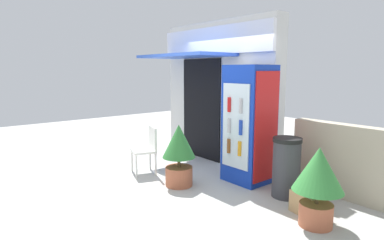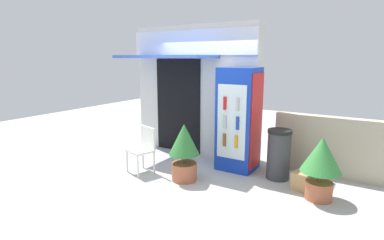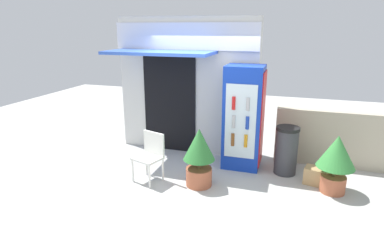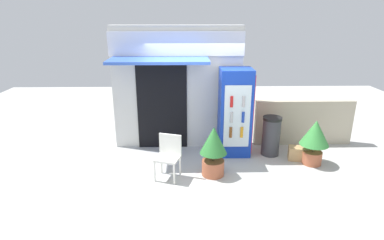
# 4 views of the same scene
# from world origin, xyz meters

# --- Properties ---
(ground) EXTENTS (16.00, 16.00, 0.00)m
(ground) POSITION_xyz_m (0.00, 0.00, 0.00)
(ground) COLOR #B2B2AD
(storefront_building) EXTENTS (3.03, 1.30, 2.88)m
(storefront_building) POSITION_xyz_m (-0.57, 1.43, 1.50)
(storefront_building) COLOR silver
(storefront_building) RESTS_ON ground
(drink_cooler) EXTENTS (0.73, 0.71, 1.99)m
(drink_cooler) POSITION_xyz_m (0.77, 0.91, 1.00)
(drink_cooler) COLOR #1438B2
(drink_cooler) RESTS_ON ground
(plastic_chair) EXTENTS (0.56, 0.53, 0.88)m
(plastic_chair) POSITION_xyz_m (-0.70, -0.21, 0.51)
(plastic_chair) COLOR white
(plastic_chair) RESTS_ON ground
(potted_plant_near_shop) EXTENTS (0.54, 0.54, 1.03)m
(potted_plant_near_shop) POSITION_xyz_m (0.19, -0.15, 0.59)
(potted_plant_near_shop) COLOR #AD5B3D
(potted_plant_near_shop) RESTS_ON ground
(potted_plant_curbside) EXTENTS (0.61, 0.61, 1.00)m
(potted_plant_curbside) POSITION_xyz_m (2.39, 0.30, 0.62)
(potted_plant_curbside) COLOR #AD5B3D
(potted_plant_curbside) RESTS_ON ground
(trash_bin) EXTENTS (0.43, 0.43, 0.91)m
(trash_bin) POSITION_xyz_m (1.60, 0.81, 0.46)
(trash_bin) COLOR #38383D
(trash_bin) RESTS_ON ground
(stone_boundary_wall) EXTENTS (2.41, 0.22, 1.12)m
(stone_boundary_wall) POSITION_xyz_m (2.56, 1.46, 0.56)
(stone_boundary_wall) COLOR #B7AD93
(stone_boundary_wall) RESTS_ON ground
(cardboard_box) EXTENTS (0.47, 0.36, 0.30)m
(cardboard_box) POSITION_xyz_m (2.16, 0.51, 0.15)
(cardboard_box) COLOR tan
(cardboard_box) RESTS_ON ground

